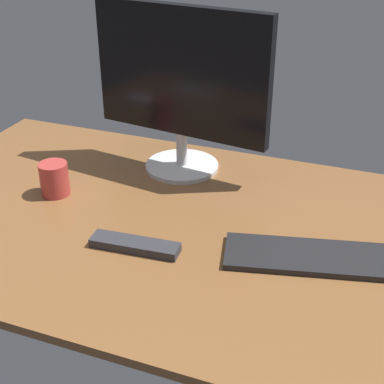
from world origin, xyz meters
TOP-DOWN VIEW (x-y plane):
  - desk at (0.00, 0.00)cm, footprint 140.00×84.00cm
  - monitor at (-7.44, 26.50)cm, footprint 48.25×20.03cm
  - keyboard at (35.25, -3.26)cm, footprint 41.39×20.98cm
  - tv_remote at (-2.57, -13.11)cm, footprint 19.75×6.21cm
  - coffee_mug at (-31.76, 1.70)cm, footprint 7.15×7.15cm

SIDE VIEW (x-z plane):
  - desk at x=0.00cm, z-range 0.00..2.00cm
  - keyboard at x=35.25cm, z-range 2.00..3.36cm
  - tv_remote at x=-2.57cm, z-range 2.00..3.96cm
  - coffee_mug at x=-31.76cm, z-range 2.00..10.43cm
  - monitor at x=-7.44cm, z-range 4.60..48.07cm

